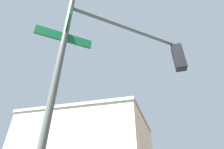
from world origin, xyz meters
TOP-DOWN VIEW (x-y plane):
  - traffic_signal_near at (-5.80, -6.07)m, footprint 2.99×2.67m
  - building_stucco at (-16.82, 19.57)m, footprint 17.94×23.44m

SIDE VIEW (x-z plane):
  - traffic_signal_near at x=-5.80m, z-range 1.13..6.38m
  - building_stucco at x=-16.82m, z-range 0.01..8.65m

